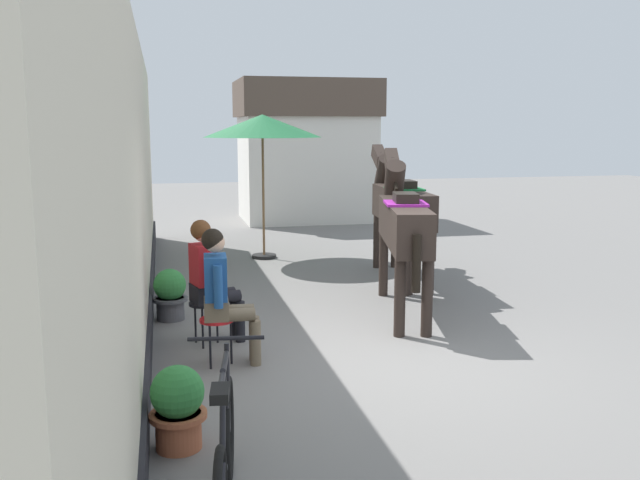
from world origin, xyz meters
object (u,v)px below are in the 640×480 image
leaning_bicycle (225,459)px  cafe_parasol (262,127)px  seated_visitor_near (222,289)px  flower_planter_far (170,293)px  seated_visitor_far (209,275)px  saddled_horse_near (403,223)px  flower_planter_near (178,406)px  saddled_horse_far (400,205)px

leaning_bicycle → cafe_parasol: cafe_parasol is taller
leaning_bicycle → cafe_parasol: 8.76m
leaning_bicycle → seated_visitor_near: bearing=85.1°
flower_planter_far → cafe_parasol: size_ratio=0.25×
seated_visitor_far → saddled_horse_near: size_ratio=0.47×
flower_planter_near → cafe_parasol: cafe_parasol is taller
seated_visitor_near → flower_planter_near: bearing=-105.5°
seated_visitor_far → cafe_parasol: cafe_parasol is taller
saddled_horse_far → leaning_bicycle: size_ratio=1.71×
flower_planter_near → saddled_horse_far: bearing=55.7°
saddled_horse_near → leaning_bicycle: 5.17m
flower_planter_near → leaning_bicycle: 1.07m
seated_visitor_far → leaning_bicycle: seated_visitor_far is taller
cafe_parasol → saddled_horse_far: bearing=-49.6°
seated_visitor_near → flower_planter_near: seated_visitor_near is taller
seated_visitor_near → seated_visitor_far: bearing=96.5°
seated_visitor_far → flower_planter_near: size_ratio=2.17×
seated_visitor_far → flower_planter_far: bearing=111.0°
seated_visitor_far → flower_planter_far: size_ratio=2.17×
flower_planter_far → flower_planter_near: bearing=-89.9°
cafe_parasol → flower_planter_near: bearing=-103.1°
seated_visitor_far → flower_planter_far: seated_visitor_far is taller
seated_visitor_near → flower_planter_far: seated_visitor_near is taller
saddled_horse_near → cafe_parasol: 4.40m
seated_visitor_near → cafe_parasol: (1.23, 5.59, 1.59)m
seated_visitor_near → seated_visitor_far: size_ratio=1.00×
flower_planter_near → cafe_parasol: (1.72, 7.37, 2.03)m
saddled_horse_near → flower_planter_far: saddled_horse_near is taller
seated_visitor_near → cafe_parasol: cafe_parasol is taller
seated_visitor_far → flower_planter_near: (-0.41, -2.49, -0.44)m
leaning_bicycle → flower_planter_near: bearing=103.7°
seated_visitor_near → flower_planter_near: (-0.49, -1.79, -0.44)m
flower_planter_far → leaning_bicycle: leaning_bicycle is taller
seated_visitor_near → flower_planter_far: (-0.50, 1.79, -0.44)m
seated_visitor_near → seated_visitor_far: 0.71m
flower_planter_far → cafe_parasol: 4.64m
flower_planter_far → leaning_bicycle: (0.26, -4.62, 0.06)m
seated_visitor_near → leaning_bicycle: seated_visitor_near is taller
flower_planter_near → flower_planter_far: same height
seated_visitor_far → seated_visitor_near: bearing=-83.5°
saddled_horse_near → leaning_bicycle: (-2.67, -4.36, -0.76)m
saddled_horse_near → saddled_horse_far: bearing=71.6°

